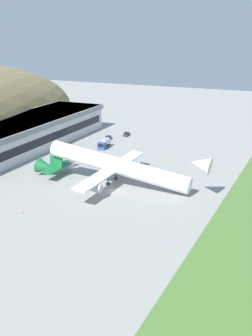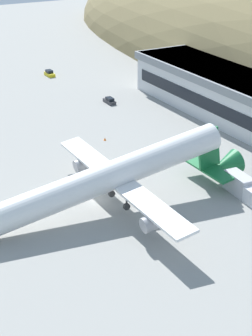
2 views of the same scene
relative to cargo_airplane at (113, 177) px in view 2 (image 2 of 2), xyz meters
The scene contains 6 objects.
ground_plane 6.78m from the cargo_airplane, 163.26° to the right, with size 404.20×404.20×0.00m, color gray.
cargo_airplane is the anchor object (origin of this frame).
service_car_0 52.61m from the cargo_airplane, 152.84° to the left, with size 4.21×1.67×1.44m.
service_car_3 79.20m from the cargo_airplane, 164.97° to the left, with size 4.07×1.85×1.66m.
fuel_truck 21.90m from the cargo_airplane, 71.85° to the left, with size 8.44×3.14×3.31m.
traffic_cone_0 29.05m from the cargo_airplane, 155.33° to the left, with size 0.52×0.52×0.58m.
Camera 2 is at (72.51, -35.23, 43.19)m, focal length 60.00 mm.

